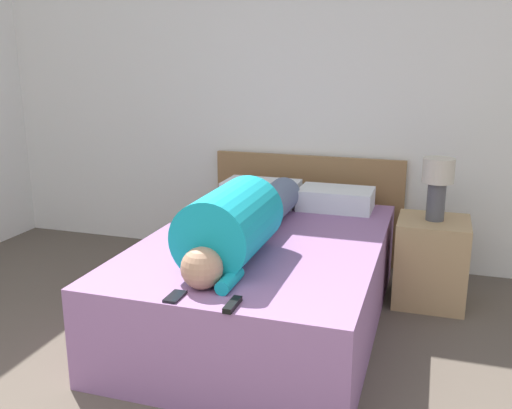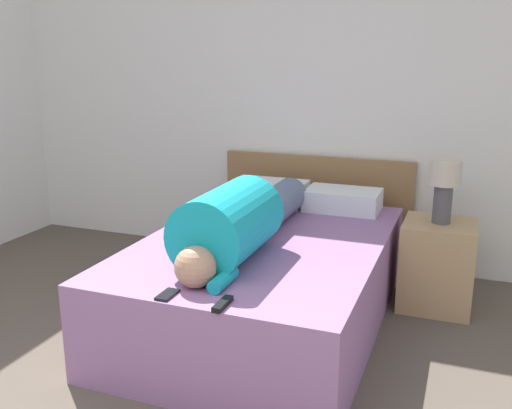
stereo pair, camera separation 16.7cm
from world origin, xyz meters
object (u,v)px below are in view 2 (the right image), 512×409
Objects in this scene: pillow_second at (343,200)px; bed at (265,281)px; nightstand at (437,265)px; pillow_near_headboard at (269,192)px; person_lying at (240,221)px; tv_remote at (223,304)px; table_lamp at (444,183)px; cell_phone at (167,295)px.

bed is at bearing -109.58° from pillow_second.
nightstand is 1.04× the size of pillow_near_headboard.
person_lying is at bearing -103.84° from bed.
table_lamp is at bearing 62.30° from tv_remote.
table_lamp is 0.25× the size of person_lying.
table_lamp is 0.74m from pillow_second.
cell_phone is (-1.09, -1.54, -0.28)m from table_lamp.
pillow_second reaches higher than cell_phone.
person_lying reaches higher than pillow_second.
cell_phone is at bearing -125.48° from table_lamp.
cell_phone is at bearing -103.60° from pillow_second.
cell_phone is at bearing -98.16° from bed.
pillow_near_headboard is 1.05× the size of pillow_second.
table_lamp is at bearing 39.58° from person_lying.
bed is 1.14m from nightstand.
person_lying reaches higher than pillow_near_headboard.
nightstand reaches higher than cell_phone.
person_lying is (-1.02, -0.84, -0.12)m from table_lamp.
nightstand is at bearing -16.80° from pillow_second.
pillow_second is (0.55, 0.00, -0.01)m from pillow_near_headboard.
cell_phone reaches higher than bed.
table_lamp is 1.77m from tv_remote.
bed is 0.98m from cell_phone.
pillow_near_headboard reaches higher than nightstand.
bed is 0.50m from person_lying.
person_lying is 1.11m from pillow_second.
cell_phone is at bearing -85.66° from pillow_near_headboard.
bed is 1.26m from table_lamp.
person_lying is 10.60× the size of tv_remote.
cell_phone is (0.13, -1.74, -0.08)m from pillow_near_headboard.
pillow_near_headboard is 4.16× the size of cell_phone.
person_lying is at bearing 83.84° from cell_phone.
table_lamp reaches higher than bed.
person_lying is 12.23× the size of cell_phone.
cell_phone is at bearing -125.48° from nightstand.
bed is 5.03× the size of table_lamp.
pillow_second is at bearing 70.42° from bed.
table_lamp reaches higher than pillow_second.
person_lying reaches higher than tv_remote.
person_lying reaches higher than nightstand.
table_lamp is at bearing -9.41° from pillow_near_headboard.
nightstand is 0.77m from pillow_second.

